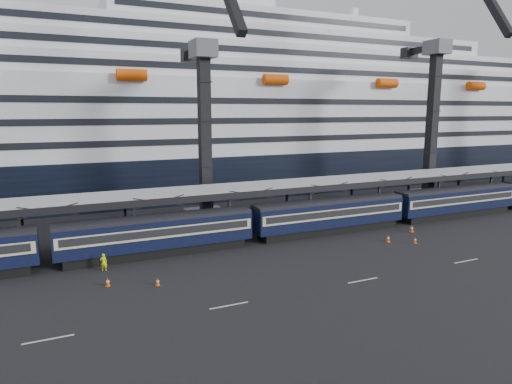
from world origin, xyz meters
TOP-DOWN VIEW (x-y plane):
  - ground at (0.00, 0.00)m, footprint 260.00×260.00m
  - train at (-4.65, 10.00)m, footprint 133.05×3.00m
  - canopy at (0.00, 14.00)m, footprint 130.00×6.25m
  - cruise_ship at (-1.08, 45.99)m, footprint 214.09×28.84m
  - crane_dark_near at (-20.00, 18.59)m, footprint 4.50×17.75m
  - crane_dark_mid at (15.00, 17.59)m, footprint 4.50×18.24m
  - worker at (-33.39, 7.50)m, footprint 0.65×0.51m
  - traffic_cone_a at (-33.54, 3.60)m, footprint 0.37×0.37m
  - traffic_cone_b at (-29.84, 2.04)m, footprint 0.34×0.34m
  - traffic_cone_c at (-4.40, 4.12)m, footprint 0.42×0.42m
  - traffic_cone_d at (-2.07, 2.56)m, footprint 0.35×0.35m
  - traffic_cone_e at (0.93, 6.25)m, footprint 0.44×0.44m

SIDE VIEW (x-z plane):
  - ground at x=0.00m, z-range 0.00..0.00m
  - traffic_cone_b at x=-29.84m, z-range 0.00..0.68m
  - traffic_cone_d at x=-2.07m, z-range 0.00..0.69m
  - traffic_cone_a at x=-33.54m, z-range 0.00..0.74m
  - traffic_cone_c at x=-4.40m, z-range -0.01..0.83m
  - traffic_cone_e at x=0.93m, z-range -0.01..0.86m
  - worker at x=-33.39m, z-range 0.00..1.59m
  - train at x=-4.65m, z-range 0.18..4.23m
  - canopy at x=0.00m, z-range 2.49..8.01m
  - crane_dark_near at x=-20.00m, z-range -5.61..29.47m
  - cruise_ship at x=-1.08m, z-range -4.66..29.34m
  - crane_dark_mid at x=15.00m, z-range -6.46..33.18m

